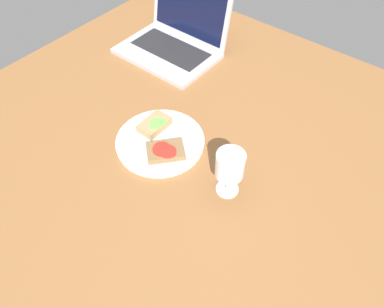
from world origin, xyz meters
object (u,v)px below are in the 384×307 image
at_px(plate, 160,142).
at_px(sandwich_with_tomato, 165,151).
at_px(wine_glass, 230,166).
at_px(laptop, 174,39).
at_px(sandwich_with_cucumber, 155,125).

bearing_deg(plate, sandwich_with_tomato, -31.70).
bearing_deg(wine_glass, laptop, 142.60).
bearing_deg(sandwich_with_cucumber, plate, -31.70).
xyz_separation_m(sandwich_with_cucumber, wine_glass, (0.29, -0.04, 0.07)).
xyz_separation_m(plate, sandwich_with_cucumber, (-0.05, 0.03, 0.02)).
relative_size(wine_glass, laptop, 0.40).
bearing_deg(wine_glass, plate, 177.21).
xyz_separation_m(sandwich_with_tomato, laptop, (-0.32, 0.42, 0.02)).
bearing_deg(laptop, sandwich_with_tomato, -52.28).
bearing_deg(laptop, wine_glass, -37.40).
bearing_deg(sandwich_with_cucumber, sandwich_with_tomato, -31.70).
height_order(plate, sandwich_with_tomato, sandwich_with_tomato).
xyz_separation_m(plate, sandwich_with_tomato, (0.05, -0.03, 0.02)).
relative_size(plate, wine_glass, 1.86).
xyz_separation_m(sandwich_with_cucumber, laptop, (-0.23, 0.36, 0.02)).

